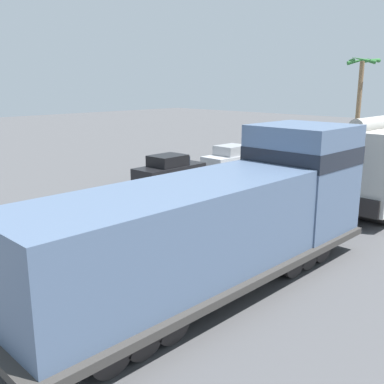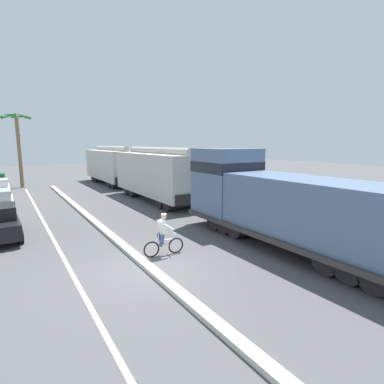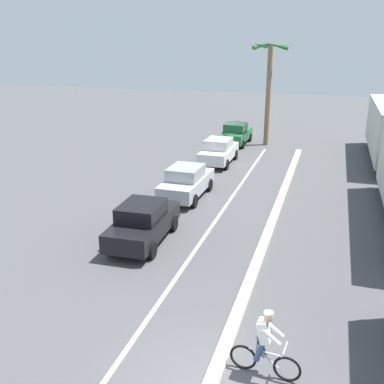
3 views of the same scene
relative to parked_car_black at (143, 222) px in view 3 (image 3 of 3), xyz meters
name	(u,v)px [view 3 (image 3 of 3)]	position (x,y,z in m)	size (l,w,h in m)	color
median_curb	(255,267)	(4.56, -0.91, -0.74)	(0.36, 36.00, 0.16)	beige
lane_stripe	(189,259)	(2.16, -0.91, -0.81)	(0.14, 36.00, 0.01)	silver
parked_car_black	(143,222)	(0.00, 0.00, 0.00)	(1.95, 4.26, 1.62)	black
parked_car_silver	(186,182)	(-0.03, 5.49, 0.00)	(1.88, 4.22, 1.62)	#B7BABF
parked_car_white	(219,151)	(-0.09, 12.31, 0.00)	(1.84, 4.20, 1.62)	silver
parked_car_green	(236,134)	(-0.23, 18.18, 0.00)	(1.91, 4.24, 1.62)	#286B3D
cyclist	(265,345)	(5.64, -6.01, 0.00)	(1.71, 0.50, 1.71)	black
palm_tree_near	(270,72)	(2.02, 18.66, 4.55)	(2.71, 2.77, 7.52)	#846647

